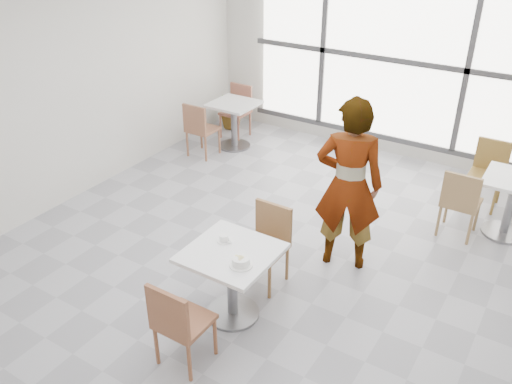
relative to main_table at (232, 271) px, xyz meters
The scene contains 17 objects.
floor 1.13m from the main_table, 99.50° to the left, with size 7.00×7.00×0.00m, color #9E9EA5.
wall_back 4.59m from the main_table, 92.11° to the left, with size 6.00×6.00×0.00m, color silver.
wall_left 3.46m from the main_table, 162.69° to the left, with size 7.00×7.00×0.00m, color silver.
window 4.53m from the main_table, 92.14° to the left, with size 4.60×0.07×2.52m.
main_table is the anchor object (origin of this frame).
chair_near 0.77m from the main_table, 91.21° to the right, with size 0.42×0.42×0.87m.
chair_far 0.66m from the main_table, 90.43° to the left, with size 0.42×0.42×0.87m.
oatmeal_bowl 0.36m from the main_table, 33.78° to the right, with size 0.21×0.21×0.10m.
coffee_cup 0.31m from the main_table, 147.03° to the left, with size 0.16×0.13×0.07m.
person 1.54m from the main_table, 68.58° to the left, with size 0.70×0.46×1.93m, color black.
bg_table_left 4.05m from the main_table, 124.08° to the left, with size 0.70×0.70×0.75m.
bg_table_right 3.55m from the main_table, 56.23° to the left, with size 0.70×0.70×0.75m.
bg_chair_left_near 3.72m from the main_table, 132.30° to the left, with size 0.42×0.42×0.87m.
bg_chair_left_far 4.54m from the main_table, 123.29° to the left, with size 0.42×0.42×0.87m.
bg_chair_right_near 2.96m from the main_table, 60.21° to the left, with size 0.42×0.42×0.87m.
bg_chair_right_far 3.93m from the main_table, 66.41° to the left, with size 0.42×0.42×0.87m.
plant_left 4.88m from the main_table, 124.41° to the left, with size 0.59×0.51×0.66m, color #447743.
Camera 1 is at (2.49, -4.24, 3.57)m, focal length 37.34 mm.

